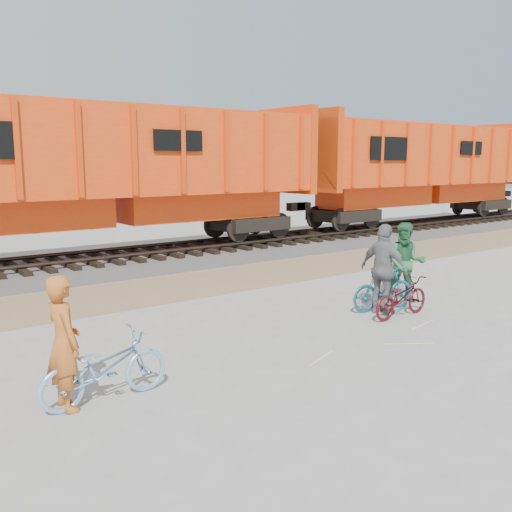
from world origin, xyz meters
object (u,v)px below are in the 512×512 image
at_px(person_solo, 64,343).
at_px(person_man, 406,263).
at_px(bicycle_maroon, 401,297).
at_px(hopper_car_center, 112,169).
at_px(person_woman, 384,269).
at_px(bicycle_blue, 105,368).
at_px(hopper_car_right, 422,167).
at_px(bicycle_teal, 383,289).

relative_size(person_solo, person_man, 0.97).
bearing_deg(bicycle_maroon, person_solo, 90.00).
xyz_separation_m(hopper_car_center, person_solo, (-4.70, -9.15, -2.11)).
bearing_deg(person_woman, person_solo, 89.05).
height_order(bicycle_blue, person_woman, person_woman).
distance_m(bicycle_blue, bicycle_maroon, 6.65).
distance_m(hopper_car_right, bicycle_teal, 15.17).
relative_size(hopper_car_right, bicycle_blue, 7.69).
bearing_deg(hopper_car_right, person_woman, -146.00).
distance_m(bicycle_teal, person_solo, 7.34).
distance_m(hopper_car_center, person_solo, 10.50).
distance_m(hopper_car_center, bicycle_blue, 10.47).
bearing_deg(person_man, hopper_car_right, 84.05).
xyz_separation_m(bicycle_blue, person_solo, (-0.50, 0.10, 0.42)).
bearing_deg(hopper_car_center, person_man, -66.24).
bearing_deg(bicycle_maroon, person_woman, 12.36).
relative_size(hopper_car_center, hopper_car_right, 1.00).
xyz_separation_m(bicycle_blue, bicycle_maroon, (6.65, 0.31, -0.05)).
distance_m(hopper_car_center, person_man, 9.13).
bearing_deg(person_woman, hopper_car_right, -61.90).
distance_m(hopper_car_center, hopper_car_right, 15.00).
height_order(hopper_car_center, bicycle_maroon, hopper_car_center).
distance_m(bicycle_teal, person_man, 1.11).
relative_size(bicycle_teal, person_woman, 0.83).
bearing_deg(bicycle_teal, person_woman, 139.29).
relative_size(bicycle_blue, person_man, 0.98).
relative_size(bicycle_teal, person_solo, 0.90).
relative_size(bicycle_blue, person_solo, 1.01).
xyz_separation_m(hopper_car_center, bicycle_maroon, (2.44, -8.94, -2.58)).
bearing_deg(hopper_car_right, bicycle_blue, -154.29).
distance_m(bicycle_blue, person_man, 7.88).
xyz_separation_m(hopper_car_center, bicycle_teal, (2.58, -8.34, -2.52)).
height_order(bicycle_teal, person_man, person_man).
distance_m(hopper_car_right, bicycle_maroon, 15.63).
xyz_separation_m(hopper_car_right, person_solo, (-19.70, -9.15, -2.11)).
bearing_deg(bicycle_blue, person_man, -83.04).
bearing_deg(bicycle_teal, bicycle_maroon, 176.99).
xyz_separation_m(bicycle_maroon, person_solo, (-7.15, -0.21, 0.47)).
height_order(bicycle_maroon, person_man, person_man).
xyz_separation_m(person_solo, person_woman, (7.05, 0.61, 0.07)).
height_order(bicycle_maroon, person_solo, person_solo).
distance_m(bicycle_blue, person_solo, 0.66).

